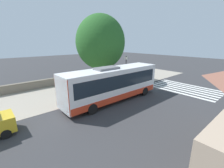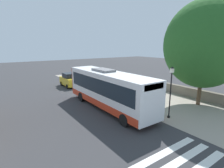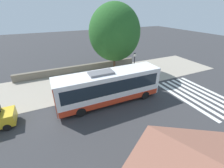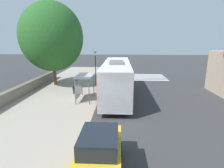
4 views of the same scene
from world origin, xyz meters
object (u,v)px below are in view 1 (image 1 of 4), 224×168
at_px(bus, 113,83).
at_px(bench, 97,85).
at_px(street_lamp_near, 126,69).
at_px(bus_shelter, 87,79).
at_px(pedestrian, 130,82).
at_px(shade_tree, 100,42).

distance_m(bus, bench, 5.16).
relative_size(bus, street_lamp_near, 2.60).
relative_size(bench, street_lamp_near, 0.34).
height_order(bus_shelter, pedestrian, bus_shelter).
xyz_separation_m(bus_shelter, street_lamp_near, (0.34, 6.28, 0.58)).
height_order(bus_shelter, shade_tree, shade_tree).
relative_size(bus, bench, 7.67).
relative_size(bus, pedestrian, 7.10).
bearing_deg(bench, shade_tree, 136.65).
xyz_separation_m(bus, shade_tree, (-8.37, 4.66, 4.26)).
bearing_deg(bench, bus, -14.73).
bearing_deg(street_lamp_near, bus, -59.86).
xyz_separation_m(bench, street_lamp_near, (1.83, 3.81, 2.17)).
height_order(bus, bus_shelter, bus).
height_order(bus, shade_tree, shade_tree).
bearing_deg(bus_shelter, pedestrian, 74.06).
relative_size(bench, shade_tree, 0.14).
height_order(bus, street_lamp_near, street_lamp_near).
height_order(bus_shelter, street_lamp_near, street_lamp_near).
bearing_deg(bus, pedestrian, 110.02).
height_order(pedestrian, bench, pedestrian).
relative_size(bus, bus_shelter, 3.66).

